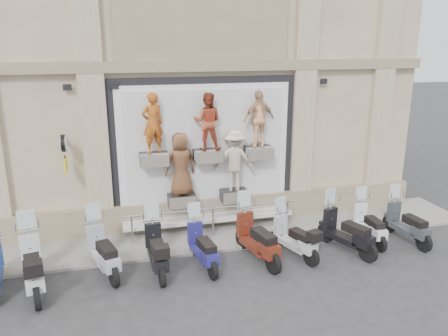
{
  "coord_description": "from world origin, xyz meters",
  "views": [
    {
      "loc": [
        -2.69,
        -9.39,
        5.47
      ],
      "look_at": [
        0.3,
        1.9,
        2.12
      ],
      "focal_mm": 35.0,
      "sensor_mm": 36.0,
      "label": 1
    }
  ],
  "objects": [
    {
      "name": "scooter_j",
      "position": [
        5.27,
        0.36,
        0.77
      ],
      "size": [
        0.71,
        1.93,
        1.53
      ],
      "primitive_type": null,
      "rotation": [
        0.0,
        0.0,
        0.09
      ],
      "color": "#2C3236",
      "rests_on": "ground"
    },
    {
      "name": "scooter_i",
      "position": [
        4.23,
        0.62,
        0.73
      ],
      "size": [
        0.63,
        1.82,
        1.46
      ],
      "primitive_type": null,
      "rotation": [
        0.0,
        0.0,
        -0.06
      ],
      "color": "silver",
      "rests_on": "ground"
    },
    {
      "name": "building",
      "position": [
        0.0,
        7.0,
        6.0
      ],
      "size": [
        14.0,
        8.6,
        12.0
      ],
      "primitive_type": null,
      "color": "beige",
      "rests_on": "ground"
    },
    {
      "name": "ground",
      "position": [
        0.0,
        0.0,
        0.0
      ],
      "size": [
        90.0,
        90.0,
        0.0
      ],
      "primitive_type": "plane",
      "color": "#2E2E31",
      "rests_on": "ground"
    },
    {
      "name": "scooter_g",
      "position": [
        1.8,
        0.34,
        0.74
      ],
      "size": [
        1.08,
        1.89,
        1.48
      ],
      "primitive_type": null,
      "rotation": [
        0.0,
        0.0,
        0.32
      ],
      "color": "#A9AAB0",
      "rests_on": "ground"
    },
    {
      "name": "shop_vitrine",
      "position": [
        0.08,
        2.74,
        2.39
      ],
      "size": [
        5.6,
        0.91,
        4.3
      ],
      "color": "black",
      "rests_on": "ground"
    },
    {
      "name": "scooter_c",
      "position": [
        -3.06,
        0.69,
        0.81
      ],
      "size": [
        1.14,
        2.08,
        1.62
      ],
      "primitive_type": null,
      "rotation": [
        0.0,
        0.0,
        0.3
      ],
      "color": "#9C9EA9",
      "rests_on": "ground"
    },
    {
      "name": "sidewalk",
      "position": [
        0.0,
        2.1,
        0.04
      ],
      "size": [
        16.0,
        2.2,
        0.08
      ],
      "primitive_type": "cube",
      "color": "gray",
      "rests_on": "ground"
    },
    {
      "name": "scooter_h",
      "position": [
        3.28,
        0.22,
        0.81
      ],
      "size": [
        1.22,
        2.08,
        1.63
      ],
      "primitive_type": null,
      "rotation": [
        0.0,
        0.0,
        0.34
      ],
      "color": "black",
      "rests_on": "ground"
    },
    {
      "name": "clock_sign_bracket",
      "position": [
        -3.9,
        2.47,
        2.8
      ],
      "size": [
        0.1,
        0.8,
        1.02
      ],
      "color": "black",
      "rests_on": "ground"
    },
    {
      "name": "scooter_b",
      "position": [
        -4.6,
        0.26,
        0.87
      ],
      "size": [
        1.03,
        2.22,
        1.74
      ],
      "primitive_type": null,
      "rotation": [
        0.0,
        0.0,
        0.2
      ],
      "color": "#BABCC0",
      "rests_on": "ground"
    },
    {
      "name": "scooter_d",
      "position": [
        -1.79,
        0.45,
        0.8
      ],
      "size": [
        0.65,
        1.99,
        1.6
      ],
      "primitive_type": null,
      "rotation": [
        0.0,
        0.0,
        0.04
      ],
      "color": "black",
      "rests_on": "ground"
    },
    {
      "name": "guard_rail",
      "position": [
        0.0,
        2.0,
        0.47
      ],
      "size": [
        5.06,
        0.1,
        0.93
      ],
      "primitive_type": null,
      "color": "#9EA0A5",
      "rests_on": "ground"
    },
    {
      "name": "scooter_e",
      "position": [
        -0.65,
        0.41,
        0.76
      ],
      "size": [
        0.81,
        1.92,
        1.51
      ],
      "primitive_type": null,
      "rotation": [
        0.0,
        0.0,
        0.15
      ],
      "color": "navy",
      "rests_on": "ground"
    },
    {
      "name": "scooter_f",
      "position": [
        0.78,
        0.37,
        0.86
      ],
      "size": [
        1.04,
        2.19,
        1.71
      ],
      "primitive_type": null,
      "rotation": [
        0.0,
        0.0,
        0.21
      ],
      "color": "#541B0E",
      "rests_on": "ground"
    }
  ]
}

